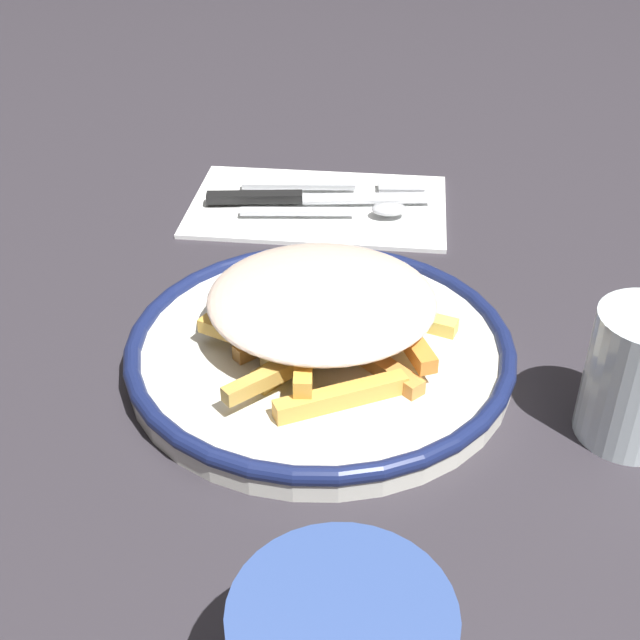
% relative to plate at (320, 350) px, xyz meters
% --- Properties ---
extents(ground_plane, '(2.60, 2.60, 0.00)m').
position_rel_plate_xyz_m(ground_plane, '(0.00, 0.00, -0.01)').
color(ground_plane, '#2F2B31').
extents(plate, '(0.27, 0.27, 0.02)m').
position_rel_plate_xyz_m(plate, '(0.00, 0.00, 0.00)').
color(plate, silver).
rests_on(plate, ground_plane).
extents(fries_heap, '(0.20, 0.18, 0.04)m').
position_rel_plate_xyz_m(fries_heap, '(-0.01, 0.00, 0.03)').
color(fries_heap, gold).
rests_on(fries_heap, plate).
extents(napkin, '(0.15, 0.24, 0.01)m').
position_rel_plate_xyz_m(napkin, '(-0.24, -0.03, -0.01)').
color(napkin, white).
rests_on(napkin, ground_plane).
extents(fork, '(0.03, 0.18, 0.01)m').
position_rel_plate_xyz_m(fork, '(-0.27, -0.02, -0.00)').
color(fork, silver).
rests_on(fork, napkin).
extents(knife, '(0.05, 0.21, 0.01)m').
position_rel_plate_xyz_m(knife, '(-0.24, -0.05, -0.00)').
color(knife, black).
rests_on(knife, napkin).
extents(spoon, '(0.03, 0.15, 0.01)m').
position_rel_plate_xyz_m(spoon, '(-0.22, 0.00, -0.00)').
color(spoon, silver).
rests_on(spoon, napkin).
extents(water_glass, '(0.06, 0.06, 0.09)m').
position_rel_plate_xyz_m(water_glass, '(0.05, 0.20, 0.03)').
color(water_glass, silver).
rests_on(water_glass, ground_plane).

